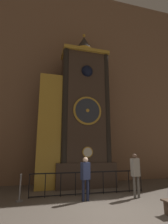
# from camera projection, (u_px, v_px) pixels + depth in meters

# --- Properties ---
(ground_plane) EXTENTS (28.00, 28.00, 0.00)m
(ground_plane) POSITION_uv_depth(u_px,v_px,m) (113.00, 213.00, 5.46)
(ground_plane) COLOR brown
(cathedral_back_wall) EXTENTS (24.00, 0.32, 14.27)m
(cathedral_back_wall) POSITION_uv_depth(u_px,v_px,m) (74.00, 76.00, 12.40)
(cathedral_back_wall) COLOR #846047
(cathedral_back_wall) RESTS_ON ground_plane
(clock_tower) EXTENTS (4.32, 1.80, 9.56)m
(clock_tower) POSITION_uv_depth(u_px,v_px,m) (77.00, 115.00, 10.35)
(clock_tower) COLOR #423328
(clock_tower) RESTS_ON ground_plane
(railing_fence) EXTENTS (5.27, 0.05, 0.98)m
(railing_fence) POSITION_uv_depth(u_px,v_px,m) (90.00, 182.00, 7.88)
(railing_fence) COLOR black
(railing_fence) RESTS_ON ground_plane
(visitor_near) EXTENTS (0.39, 0.32, 1.65)m
(visitor_near) POSITION_uv_depth(u_px,v_px,m) (85.00, 174.00, 6.99)
(visitor_near) COLOR #1B213A
(visitor_near) RESTS_ON ground_plane
(visitor_far) EXTENTS (0.37, 0.27, 1.78)m
(visitor_far) POSITION_uv_depth(u_px,v_px,m) (135.00, 171.00, 7.46)
(visitor_far) COLOR #58554F
(visitor_far) RESTS_ON ground_plane
(stanchion_post) EXTENTS (0.28, 0.28, 1.03)m
(stanchion_post) POSITION_uv_depth(u_px,v_px,m) (20.00, 192.00, 6.81)
(stanchion_post) COLOR gray
(stanchion_post) RESTS_ON ground_plane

